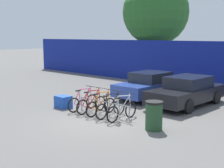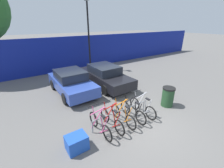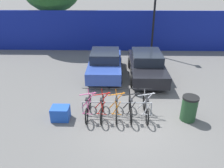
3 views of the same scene
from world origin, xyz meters
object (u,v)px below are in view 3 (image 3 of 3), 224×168
Objects in this scene: cargo_crate at (61,113)px; bicycle_black at (130,108)px; bicycle_red at (102,108)px; car_black at (146,65)px; bicycle_orange at (116,108)px; lamp_post at (155,7)px; trash_bin at (189,108)px; bicycle_pink at (88,108)px; bicycle_silver at (146,108)px; bike_rack at (117,104)px; car_blue at (105,63)px.

bicycle_black is at bearing 5.39° from cargo_crate.
bicycle_red is 0.38× the size of car_black.
lamp_post is (2.52, 7.97, 2.92)m from bicycle_orange.
bicycle_red is 0.29× the size of lamp_post.
bicycle_orange is 4.43m from car_black.
trash_bin is (2.85, -0.17, 0.14)m from bicycle_orange.
bicycle_pink and bicycle_silver have the same top height.
bicycle_red is 1.00× the size of bicycle_silver.
bicycle_red is 1.00× the size of bicycle_orange.
lamp_post is at bearing 78.16° from bicycle_black.
bicycle_pink is 2.44× the size of cargo_crate.
bicycle_red is at bearing 177.09° from trash_bin.
bicycle_black is at bearing -15.23° from bike_rack.
bicycle_red is 3.43m from trash_bin.
lamp_post is at bearing 72.26° from bike_rack.
bicycle_pink and bicycle_black have the same top height.
bicycle_pink is at bearing -96.46° from car_blue.
bike_rack is 0.63m from bicycle_red.
bicycle_red is 1.00× the size of bicycle_black.
bicycle_pink is 4.00m from trash_bin.
bicycle_pink is at bearing -178.84° from bicycle_orange.
bicycle_pink is 0.38× the size of car_black.
bicycle_silver is (0.62, 0.00, 0.00)m from bicycle_black.
bicycle_orange is 1.66× the size of trash_bin.
bicycle_black is at bearing -105.23° from car_black.
trash_bin is (1.17, -4.26, -0.17)m from car_black.
car_blue reaches higher than bicycle_orange.
car_blue reaches higher than cargo_crate.
bicycle_pink is 4.28m from car_blue.
lamp_post is (1.34, 7.97, 2.92)m from bicycle_silver.
car_black is at bearing 61.51° from bicycle_red.
car_blue is 3.96× the size of trash_bin.
trash_bin is 1.47× the size of cargo_crate.
car_black is at bearing 53.32° from bicycle_pink.
bicycle_black is 0.38× the size of car_black.
car_blue is at bearing -130.46° from lamp_post.
trash_bin is (1.66, -0.17, 0.14)m from bicycle_silver.
bicycle_silver is 0.42× the size of car_blue.
lamp_post reaches higher than cargo_crate.
cargo_crate is at bearing -172.09° from bicycle_orange.
bicycle_silver reaches higher than bike_rack.
bike_rack is 1.68× the size of bicycle_black.
cargo_crate is (-2.24, -0.41, -0.20)m from bike_rack.
trash_bin is (3.99, -0.17, 0.14)m from bicycle_pink.
bicycle_black is 2.80m from cargo_crate.
car_black is at bearing 48.12° from cargo_crate.
bicycle_silver is 4.13m from car_black.
bicycle_black is (0.56, 0.00, 0.00)m from bicycle_orange.
cargo_crate is (-2.79, -0.26, -0.10)m from bicycle_black.
bicycle_black is 2.44× the size of cargo_crate.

